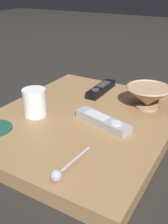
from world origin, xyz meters
TOP-DOWN VIEW (x-y plane):
  - ground_plane at (0.00, 0.00)m, footprint 6.00×6.00m
  - table at (0.00, 0.00)m, footprint 0.55×0.66m
  - cereal_bowl at (0.16, 0.17)m, footprint 0.15×0.15m
  - coffee_mug at (-0.14, -0.07)m, footprint 0.07×0.07m
  - teaspoon at (0.11, -0.28)m, footprint 0.03×0.14m
  - tv_remote_near at (0.08, -0.02)m, footprint 0.20×0.10m
  - tv_remote_far at (-0.04, 0.21)m, footprint 0.05×0.18m

SIDE VIEW (x-z plane):
  - ground_plane at x=0.00m, z-range 0.00..0.00m
  - table at x=0.00m, z-range 0.00..0.04m
  - tv_remote_near at x=0.08m, z-range 0.04..0.07m
  - tv_remote_far at x=-0.04m, z-range 0.04..0.07m
  - teaspoon at x=0.11m, z-range 0.04..0.07m
  - cereal_bowl at x=0.16m, z-range 0.05..0.12m
  - coffee_mug at x=-0.14m, z-range 0.04..0.13m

